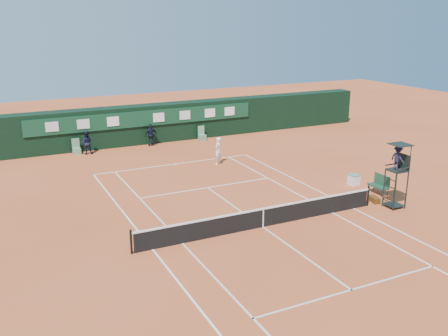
# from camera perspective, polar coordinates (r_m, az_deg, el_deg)

# --- Properties ---
(ground) EXTENTS (90.00, 90.00, 0.00)m
(ground) POSITION_cam_1_polar(r_m,az_deg,el_deg) (23.98, 4.46, -6.74)
(ground) COLOR #C8592F
(ground) RESTS_ON ground
(court_lines) EXTENTS (11.05, 23.85, 0.01)m
(court_lines) POSITION_cam_1_polar(r_m,az_deg,el_deg) (23.98, 4.46, -6.73)
(court_lines) COLOR silver
(court_lines) RESTS_ON ground
(tennis_net) EXTENTS (12.90, 0.10, 1.10)m
(tennis_net) POSITION_cam_1_polar(r_m,az_deg,el_deg) (23.78, 4.49, -5.61)
(tennis_net) COLOR black
(tennis_net) RESTS_ON ground
(back_wall) EXTENTS (40.00, 1.65, 3.00)m
(back_wall) POSITION_cam_1_polar(r_m,az_deg,el_deg) (40.09, -9.20, 4.99)
(back_wall) COLOR black
(back_wall) RESTS_ON ground
(linesman_chair_left) EXTENTS (0.55, 0.50, 1.15)m
(linesman_chair_left) POSITION_cam_1_polar(r_m,az_deg,el_deg) (37.96, -16.49, 2.00)
(linesman_chair_left) COLOR #5E9067
(linesman_chair_left) RESTS_ON ground
(linesman_chair_right) EXTENTS (0.55, 0.50, 1.15)m
(linesman_chair_right) POSITION_cam_1_polar(r_m,az_deg,el_deg) (40.71, -2.52, 3.65)
(linesman_chair_right) COLOR #598866
(linesman_chair_right) RESTS_ON ground
(umpire_chair) EXTENTS (0.96, 0.95, 3.42)m
(umpire_chair) POSITION_cam_1_polar(r_m,az_deg,el_deg) (27.02, 19.24, 0.60)
(umpire_chair) COLOR black
(umpire_chair) RESTS_ON ground
(player_bench) EXTENTS (0.55, 1.20, 1.10)m
(player_bench) POSITION_cam_1_polar(r_m,az_deg,el_deg) (29.48, 17.38, -1.70)
(player_bench) COLOR #173B28
(player_bench) RESTS_ON ground
(tennis_bag) EXTENTS (0.53, 0.84, 0.29)m
(tennis_bag) POSITION_cam_1_polar(r_m,az_deg,el_deg) (28.19, 16.80, -3.46)
(tennis_bag) COLOR black
(tennis_bag) RESTS_ON ground
(cooler) EXTENTS (0.57, 0.57, 0.65)m
(cooler) POSITION_cam_1_polar(r_m,az_deg,el_deg) (30.66, 14.62, -1.29)
(cooler) COLOR silver
(cooler) RESTS_ON ground
(tennis_ball) EXTENTS (0.08, 0.08, 0.08)m
(tennis_ball) POSITION_cam_1_polar(r_m,az_deg,el_deg) (28.02, -2.72, -3.09)
(tennis_ball) COLOR yellow
(tennis_ball) RESTS_ON ground
(player) EXTENTS (0.80, 0.79, 1.86)m
(player) POSITION_cam_1_polar(r_m,az_deg,el_deg) (33.77, -0.71, 1.99)
(player) COLOR white
(player) RESTS_ON ground
(ball_kid_left) EXTENTS (0.94, 0.80, 1.72)m
(ball_kid_left) POSITION_cam_1_polar(r_m,az_deg,el_deg) (37.66, -15.43, 2.82)
(ball_kid_left) COLOR black
(ball_kid_left) RESTS_ON ground
(ball_kid_right) EXTENTS (1.03, 0.48, 1.73)m
(ball_kid_right) POSITION_cam_1_polar(r_m,az_deg,el_deg) (39.09, -8.35, 3.76)
(ball_kid_right) COLOR black
(ball_kid_right) RESTS_ON ground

